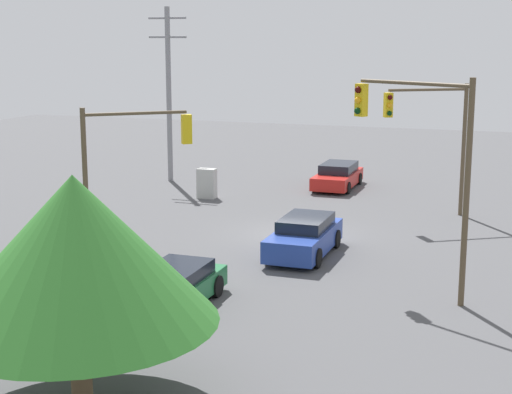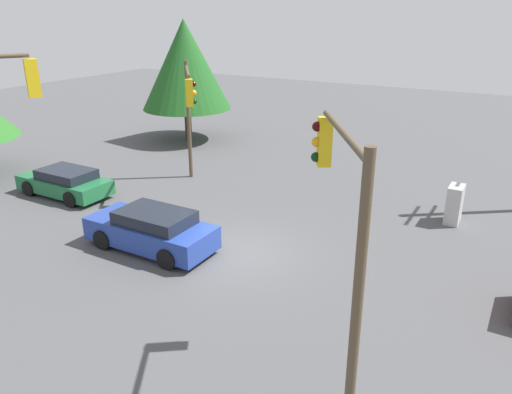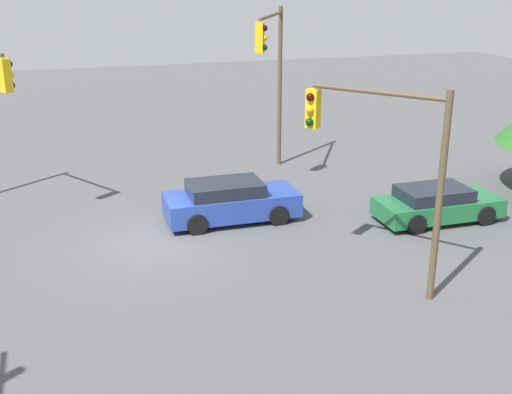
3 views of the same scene
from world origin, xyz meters
The scene contains 7 objects.
ground_plane centered at (0.00, 0.00, 0.00)m, with size 80.00×80.00×0.00m, color #4C4C4F.
sedan_green centered at (-0.92, -9.41, 0.60)m, with size 1.90×4.26×1.21m.
sedan_blue centered at (1.17, -2.67, 0.69)m, with size 1.96×4.51×1.41m.
traffic_signal_main centered at (4.70, 5.22, 4.05)m, with size 3.38×2.28×5.89m.
traffic_signal_cross centered at (-4.51, -5.22, 3.80)m, with size 3.15×2.63×5.50m.
electrical_cabinet centered at (-6.27, 5.79, 0.74)m, with size 0.92×0.52×1.48m, color #B2B2AD.
tree_far centered at (-11.57, -10.81, 4.55)m, with size 5.33×5.33×7.16m.
Camera 2 is at (12.67, 8.06, 7.71)m, focal length 35.00 mm.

